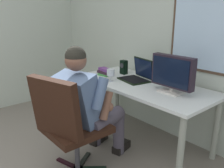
% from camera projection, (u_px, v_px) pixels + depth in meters
% --- Properties ---
extents(wall_rear, '(4.62, 0.08, 2.65)m').
position_uv_depth(wall_rear, '(179.00, 26.00, 2.69)').
color(wall_rear, '#B4BFB0').
rests_on(wall_rear, ground).
extents(desk, '(1.66, 0.76, 0.71)m').
position_uv_depth(desk, '(141.00, 91.00, 2.73)').
color(desk, gray).
rests_on(desk, ground).
extents(office_chair, '(0.60, 0.61, 0.99)m').
position_uv_depth(office_chair, '(67.00, 121.00, 2.11)').
color(office_chair, black).
rests_on(office_chair, ground).
extents(person_seated, '(0.64, 0.87, 1.21)m').
position_uv_depth(person_seated, '(87.00, 104.00, 2.30)').
color(person_seated, '#4B4553').
rests_on(person_seated, ground).
extents(crt_monitor, '(0.46, 0.18, 0.37)m').
position_uv_depth(crt_monitor, '(173.00, 73.00, 2.35)').
color(crt_monitor, beige).
rests_on(crt_monitor, desk).
extents(laptop, '(0.40, 0.35, 0.25)m').
position_uv_depth(laptop, '(138.00, 74.00, 2.83)').
color(laptop, black).
rests_on(laptop, desk).
extents(wine_glass, '(0.09, 0.09, 0.14)m').
position_uv_depth(wine_glass, '(111.00, 73.00, 2.76)').
color(wine_glass, silver).
rests_on(wine_glass, desk).
extents(desk_speaker, '(0.09, 0.07, 0.18)m').
position_uv_depth(desk_speaker, '(124.00, 67.00, 3.10)').
color(desk_speaker, black).
rests_on(desk_speaker, desk).
extents(book_stack, '(0.20, 0.16, 0.09)m').
position_uv_depth(book_stack, '(105.00, 72.00, 3.04)').
color(book_stack, '#3B883C').
rests_on(book_stack, desk).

